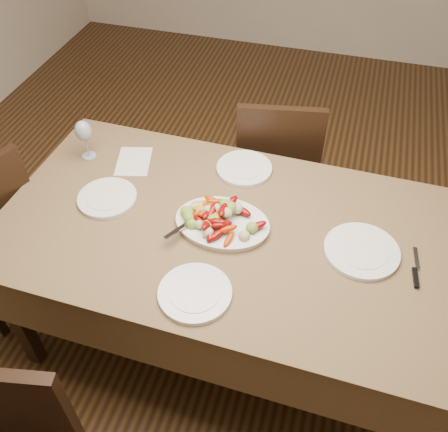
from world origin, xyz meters
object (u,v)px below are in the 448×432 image
plate_near (195,293)px  wine_glass (85,138)px  serving_platter (222,224)px  plate_left (107,198)px  plate_right (362,251)px  plate_far (244,169)px  dining_table (224,284)px  chair_far (276,163)px

plate_near → wine_glass: size_ratio=1.29×
serving_platter → plate_left: size_ratio=1.48×
plate_right → plate_near: bearing=-146.5°
plate_left → plate_right: bearing=-0.2°
serving_platter → plate_left: bearing=178.2°
plate_far → plate_near: same height
serving_platter → wine_glass: 0.78m
plate_left → plate_near: 0.63m
serving_platter → plate_right: 0.55m
serving_platter → plate_right: serving_platter is taller
serving_platter → dining_table: bearing=-7.6°
plate_right → wine_glass: wine_glass is taller
plate_right → chair_far: bearing=120.9°
chair_far → plate_left: chair_far is taller
plate_left → plate_right: size_ratio=0.87×
dining_table → plate_near: bearing=-91.1°
plate_right → plate_near: same height
plate_far → plate_near: 0.72m
wine_glass → plate_near: bearing=-40.3°
serving_platter → plate_right: bearing=1.4°
dining_table → plate_near: 0.52m
plate_far → plate_right: bearing=-32.6°
chair_far → serving_platter: chair_far is taller
dining_table → plate_left: 0.65m
dining_table → wine_glass: wine_glass is taller
wine_glass → dining_table: bearing=-19.9°
plate_left → plate_right: (1.07, -0.00, 0.00)m
dining_table → plate_far: size_ratio=7.31×
plate_far → chair_far: bearing=79.9°
chair_far → plate_near: chair_far is taller
serving_platter → plate_near: 0.35m
plate_left → chair_far: bearing=53.4°
plate_right → plate_left: bearing=179.8°
plate_left → wine_glass: bearing=130.5°
chair_far → plate_left: 1.03m
serving_platter → plate_left: (-0.51, 0.02, -0.00)m
serving_platter → plate_far: bearing=90.5°
serving_platter → plate_right: size_ratio=1.29×
plate_right → plate_far: (-0.55, 0.35, 0.00)m
plate_near → wine_glass: wine_glass is taller
chair_far → plate_right: bearing=110.5°
plate_near → wine_glass: (-0.73, 0.62, 0.09)m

